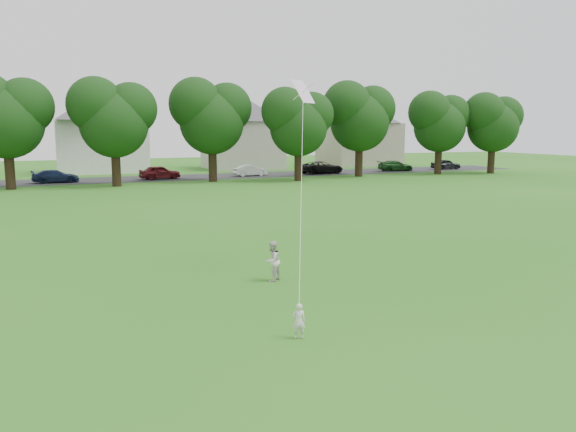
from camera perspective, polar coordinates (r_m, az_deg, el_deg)
name	(u,v)px	position (r m, az deg, el deg)	size (l,w,h in m)	color
ground	(296,321)	(14.09, 0.79, -10.61)	(160.00, 160.00, 0.00)	#256316
street	(113,180)	(54.62, -17.36, 3.53)	(90.00, 7.00, 0.01)	#2D2D30
toddler	(299,321)	(12.86, 1.11, -10.61)	(0.30, 0.20, 0.82)	silver
older_boy	(272,261)	(17.48, -1.61, -4.59)	(0.61, 0.48, 1.26)	silver
kite	(301,181)	(15.57, 1.38, 3.53)	(1.96, 3.50, 8.59)	white
tree_row	(108,108)	(48.77, -17.84, 10.40)	(80.36, 9.31, 11.21)	black
parked_cars	(168,172)	(54.29, -12.14, 4.35)	(72.12, 2.38, 1.29)	black
house_row	(98,125)	(64.35, -18.77, 8.78)	(77.22, 13.59, 10.20)	white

